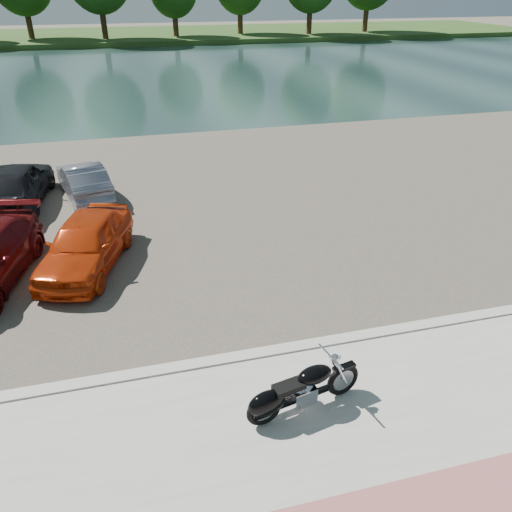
% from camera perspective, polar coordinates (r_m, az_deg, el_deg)
% --- Properties ---
extents(ground, '(200.00, 200.00, 0.00)m').
position_cam_1_polar(ground, '(9.35, 2.59, -19.37)').
color(ground, '#595447').
rests_on(ground, ground).
extents(promenade, '(60.00, 6.00, 0.10)m').
position_cam_1_polar(promenade, '(8.71, 4.69, -23.87)').
color(promenade, '#A5A39B').
rests_on(promenade, ground).
extents(kerb, '(60.00, 0.30, 0.14)m').
position_cam_1_polar(kerb, '(10.68, -0.59, -11.36)').
color(kerb, '#A5A39B').
rests_on(kerb, ground).
extents(parking_lot, '(60.00, 18.00, 0.04)m').
position_cam_1_polar(parking_lot, '(18.39, -7.51, 6.44)').
color(parking_lot, '#413D35').
rests_on(parking_lot, ground).
extents(river, '(120.00, 40.00, 0.00)m').
position_cam_1_polar(river, '(46.48, -12.85, 19.63)').
color(river, '#1B3131').
rests_on(river, ground).
extents(far_bank, '(120.00, 24.00, 0.60)m').
position_cam_1_polar(far_bank, '(78.22, -14.37, 23.22)').
color(far_bank, '#244117').
rests_on(far_bank, ground).
extents(motorcycle, '(2.31, 0.87, 1.05)m').
position_cam_1_polar(motorcycle, '(9.21, 4.42, -15.30)').
color(motorcycle, black).
rests_on(motorcycle, promenade).
extents(car_4, '(2.90, 4.52, 1.43)m').
position_cam_1_polar(car_4, '(14.27, -18.89, 1.42)').
color(car_4, red).
rests_on(car_4, parking_lot).
extents(car_8, '(2.27, 4.67, 1.54)m').
position_cam_1_polar(car_8, '(19.36, -25.74, 7.45)').
color(car_8, black).
rests_on(car_8, parking_lot).
extents(car_9, '(2.23, 4.03, 1.26)m').
position_cam_1_polar(car_9, '(19.23, -19.10, 8.17)').
color(car_9, slate).
rests_on(car_9, parking_lot).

